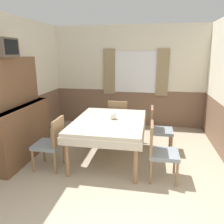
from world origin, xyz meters
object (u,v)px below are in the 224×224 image
Objects in this scene: chair_right_near at (160,150)px; chair_left_near at (52,142)px; dining_table at (109,125)px; tv at (4,47)px; chair_head_window at (118,118)px; vase at (113,116)px; sideboard at (17,118)px; chair_right_far at (158,128)px.

chair_right_near is 1.00× the size of chair_left_near.
tv reaches higher than dining_table.
chair_left_near is 2.21× the size of tv.
chair_head_window is 1.07m from vase.
chair_left_near is (-0.88, -0.51, -0.17)m from dining_table.
chair_left_near is 7.14× the size of vase.
dining_table is at bearing -90.00° from chair_head_window.
dining_table is 4.09× the size of tv.
dining_table is 1.03m from chair_left_near.
chair_left_near is at bearing -118.98° from chair_head_window.
tv is at bearing -161.48° from vase.
chair_left_near is 0.48× the size of sideboard.
vase reaches higher than dining_table.
chair_right_far is 2.21× the size of tv.
tv is (-0.70, 0.03, 1.51)m from chair_left_near.
chair_left_near is 1.15m from vase.
vase is at bearing -58.20° from chair_left_near.
dining_table is 0.90× the size of sideboard.
chair_right_far is 2.04m from chair_left_near.
dining_table is at bearing -120.31° from chair_right_near.
chair_right_near is 2.55m from sideboard.
dining_table is 1.85× the size of chair_left_near.
chair_right_far is 1.00× the size of chair_right_near.
chair_right_near is 1.00× the size of chair_head_window.
dining_table is 1.03m from chair_right_near.
vase is (0.05, -1.01, 0.33)m from chair_head_window.
vase is at bearing -124.85° from chair_right_near.
chair_left_near is (-1.76, -1.03, 0.00)m from chair_right_far.
chair_left_near is 1.00× the size of chair_head_window.
chair_right_far and chair_head_window have the same top height.
chair_left_near is at bearing -59.69° from chair_right_far.
chair_left_near is (-1.76, 0.00, 0.00)m from chair_right_near.
chair_left_near reaches higher than vase.
chair_head_window is 7.14× the size of vase.
chair_head_window is 2.21× the size of tv.
sideboard is (-1.64, -1.35, 0.30)m from chair_head_window.
chair_head_window is (-0.00, 1.08, -0.17)m from dining_table.
vase is (0.05, 0.06, 0.16)m from dining_table.
chair_right_far is 0.48× the size of sideboard.
dining_table is at bearing 9.58° from sideboard.
tv is at bearing -90.74° from chair_right_near.
dining_table is 1.85× the size of chair_right_near.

